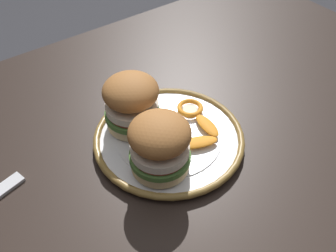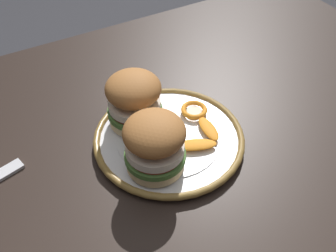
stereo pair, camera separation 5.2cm
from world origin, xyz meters
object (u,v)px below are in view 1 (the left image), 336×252
(dinner_plate, at_px, (168,138))
(dining_table, at_px, (188,192))
(sandwich_half_left, at_px, (160,144))
(sandwich_half_right, at_px, (132,102))

(dinner_plate, bearing_deg, dining_table, -88.10)
(sandwich_half_left, relative_size, sandwich_half_right, 1.11)
(dinner_plate, height_order, sandwich_half_left, sandwich_half_left)
(sandwich_half_right, bearing_deg, sandwich_half_left, -99.39)
(sandwich_half_left, bearing_deg, sandwich_half_right, 80.61)
(dining_table, relative_size, sandwich_half_right, 13.03)
(dinner_plate, relative_size, sandwich_half_left, 2.41)
(dining_table, bearing_deg, sandwich_half_left, 167.81)
(dining_table, bearing_deg, dinner_plate, 91.90)
(sandwich_half_left, distance_m, sandwich_half_right, 0.11)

